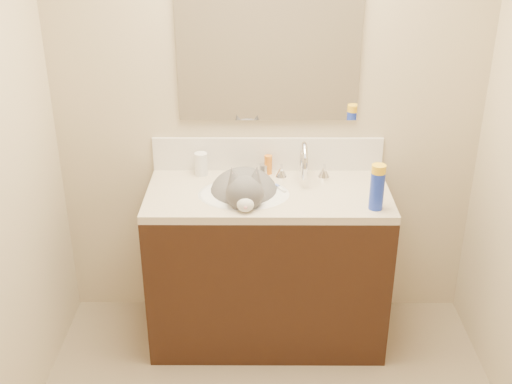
{
  "coord_description": "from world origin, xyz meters",
  "views": [
    {
      "loc": [
        -0.05,
        -1.87,
        2.23
      ],
      "look_at": [
        -0.06,
        0.92,
        0.88
      ],
      "focal_mm": 45.0,
      "sensor_mm": 36.0,
      "label": 1
    }
  ],
  "objects_px": {
    "cat": "(244,194)",
    "silver_jar": "(264,169)",
    "faucet": "(303,164)",
    "pill_bottle": "(201,164)",
    "spray_can": "(377,191)",
    "vanity_cabinet": "(267,269)",
    "basin": "(244,207)",
    "amber_bottle": "(268,165)"
  },
  "relations": [
    {
      "from": "pill_bottle",
      "to": "spray_can",
      "type": "bearing_deg",
      "value": -24.37
    },
    {
      "from": "basin",
      "to": "pill_bottle",
      "type": "distance_m",
      "value": 0.35
    },
    {
      "from": "faucet",
      "to": "amber_bottle",
      "type": "distance_m",
      "value": 0.2
    },
    {
      "from": "faucet",
      "to": "silver_jar",
      "type": "relative_size",
      "value": 5.26
    },
    {
      "from": "spray_can",
      "to": "amber_bottle",
      "type": "bearing_deg",
      "value": 141.32
    },
    {
      "from": "basin",
      "to": "cat",
      "type": "height_order",
      "value": "cat"
    },
    {
      "from": "vanity_cabinet",
      "to": "spray_can",
      "type": "height_order",
      "value": "spray_can"
    },
    {
      "from": "cat",
      "to": "silver_jar",
      "type": "height_order",
      "value": "cat"
    },
    {
      "from": "vanity_cabinet",
      "to": "amber_bottle",
      "type": "distance_m",
      "value": 0.54
    },
    {
      "from": "vanity_cabinet",
      "to": "basin",
      "type": "bearing_deg",
      "value": -165.96
    },
    {
      "from": "basin",
      "to": "silver_jar",
      "type": "distance_m",
      "value": 0.28
    },
    {
      "from": "faucet",
      "to": "cat",
      "type": "distance_m",
      "value": 0.35
    },
    {
      "from": "basin",
      "to": "amber_bottle",
      "type": "relative_size",
      "value": 4.45
    },
    {
      "from": "faucet",
      "to": "pill_bottle",
      "type": "height_order",
      "value": "faucet"
    },
    {
      "from": "silver_jar",
      "to": "faucet",
      "type": "bearing_deg",
      "value": -19.96
    },
    {
      "from": "pill_bottle",
      "to": "amber_bottle",
      "type": "height_order",
      "value": "pill_bottle"
    },
    {
      "from": "vanity_cabinet",
      "to": "cat",
      "type": "xyz_separation_m",
      "value": [
        -0.12,
        -0.01,
        0.44
      ]
    },
    {
      "from": "basin",
      "to": "amber_bottle",
      "type": "distance_m",
      "value": 0.3
    },
    {
      "from": "cat",
      "to": "pill_bottle",
      "type": "distance_m",
      "value": 0.32
    },
    {
      "from": "faucet",
      "to": "cat",
      "type": "xyz_separation_m",
      "value": [
        -0.3,
        -0.15,
        -0.1
      ]
    },
    {
      "from": "amber_bottle",
      "to": "silver_jar",
      "type": "bearing_deg",
      "value": -170.21
    },
    {
      "from": "vanity_cabinet",
      "to": "silver_jar",
      "type": "relative_size",
      "value": 22.55
    },
    {
      "from": "cat",
      "to": "basin",
      "type": "bearing_deg",
      "value": -100.76
    },
    {
      "from": "cat",
      "to": "spray_can",
      "type": "height_order",
      "value": "cat"
    },
    {
      "from": "vanity_cabinet",
      "to": "basin",
      "type": "distance_m",
      "value": 0.4
    },
    {
      "from": "basin",
      "to": "silver_jar",
      "type": "relative_size",
      "value": 8.46
    },
    {
      "from": "amber_bottle",
      "to": "spray_can",
      "type": "height_order",
      "value": "spray_can"
    },
    {
      "from": "vanity_cabinet",
      "to": "spray_can",
      "type": "relative_size",
      "value": 6.63
    },
    {
      "from": "cat",
      "to": "faucet",
      "type": "bearing_deg",
      "value": 23.24
    },
    {
      "from": "basin",
      "to": "amber_bottle",
      "type": "height_order",
      "value": "amber_bottle"
    },
    {
      "from": "silver_jar",
      "to": "spray_can",
      "type": "height_order",
      "value": "spray_can"
    },
    {
      "from": "amber_bottle",
      "to": "pill_bottle",
      "type": "bearing_deg",
      "value": -177.61
    },
    {
      "from": "pill_bottle",
      "to": "silver_jar",
      "type": "xyz_separation_m",
      "value": [
        0.32,
        0.01,
        -0.03
      ]
    },
    {
      "from": "silver_jar",
      "to": "amber_bottle",
      "type": "distance_m",
      "value": 0.03
    },
    {
      "from": "spray_can",
      "to": "silver_jar",
      "type": "bearing_deg",
      "value": 142.88
    },
    {
      "from": "spray_can",
      "to": "pill_bottle",
      "type": "bearing_deg",
      "value": 155.63
    },
    {
      "from": "faucet",
      "to": "pill_bottle",
      "type": "xyz_separation_m",
      "value": [
        -0.53,
        0.06,
        -0.03
      ]
    },
    {
      "from": "vanity_cabinet",
      "to": "cat",
      "type": "relative_size",
      "value": 2.47
    },
    {
      "from": "cat",
      "to": "amber_bottle",
      "type": "xyz_separation_m",
      "value": [
        0.12,
        0.22,
        0.06
      ]
    },
    {
      "from": "cat",
      "to": "spray_can",
      "type": "bearing_deg",
      "value": -18.7
    },
    {
      "from": "vanity_cabinet",
      "to": "cat",
      "type": "distance_m",
      "value": 0.45
    },
    {
      "from": "cat",
      "to": "amber_bottle",
      "type": "distance_m",
      "value": 0.26
    }
  ]
}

